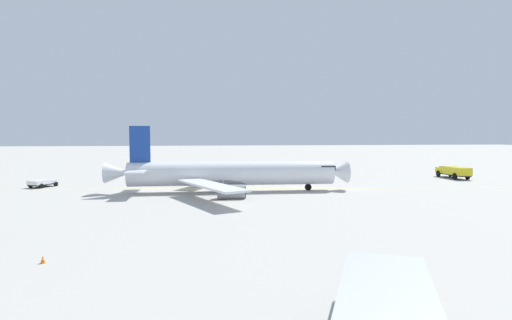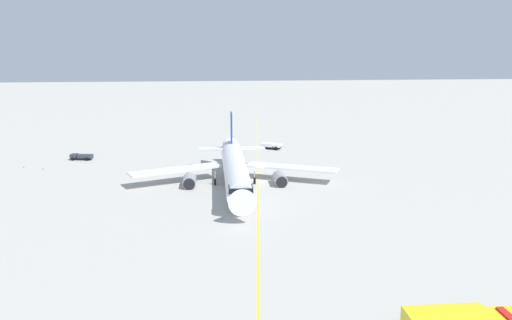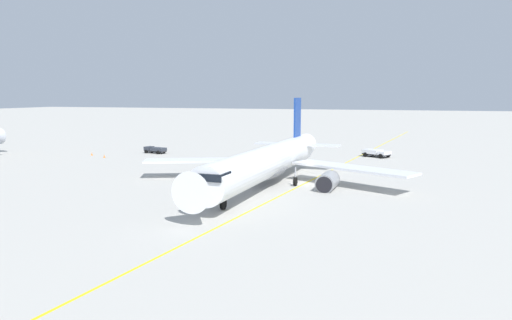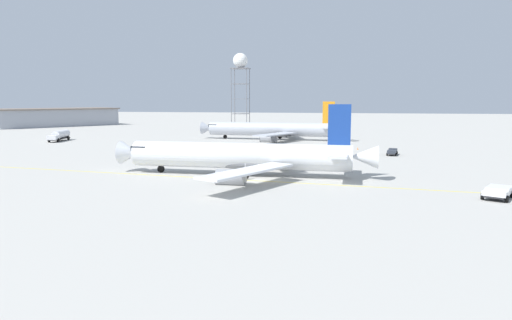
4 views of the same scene
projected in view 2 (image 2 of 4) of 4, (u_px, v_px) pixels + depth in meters
The scene contains 7 objects.
ground_plane at pixel (257, 182), 89.14m from camera, with size 600.00×600.00×0.00m, color #ADAAA3.
airliner_main at pixel (235, 170), 85.93m from camera, with size 39.54×35.99×10.82m.
pushback_tug_truck at pixel (270, 145), 118.96m from camera, with size 4.38×5.30×1.30m.
baggage_truck_truck at pixel (81, 156), 106.96m from camera, with size 2.60×4.65×1.22m.
taxiway_centreline at pixel (258, 186), 86.35m from camera, with size 192.80×23.79×0.01m.
safety_cone_near at pixel (43, 168), 98.21m from camera, with size 0.36×0.36×0.55m.
safety_cone_mid at pixel (24, 167), 99.65m from camera, with size 0.36×0.36×0.55m.
Camera 2 is at (-85.80, 10.41, 22.15)m, focal length 36.44 mm.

